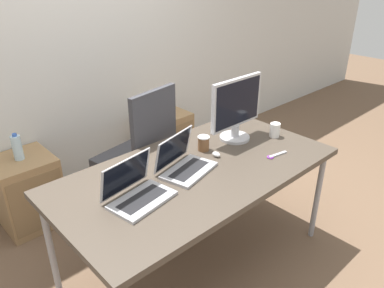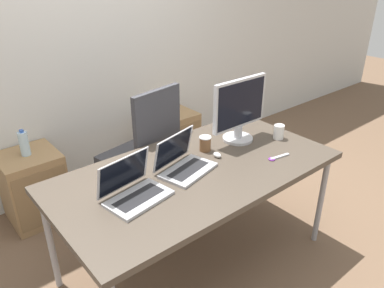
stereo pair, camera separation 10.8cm
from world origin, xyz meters
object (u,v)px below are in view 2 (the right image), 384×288
Objects in this scene: office_chair at (143,167)px; water_bottle at (24,143)px; monitor at (239,110)px; mouse at (217,155)px; cabinet_left at (34,187)px; coffee_cup_white at (279,132)px; laptop_left at (134,190)px; coffee_cup_brown at (205,144)px; cabinet_right at (171,139)px; laptop_right at (183,163)px.

water_bottle is (-0.72, 0.49, 0.25)m from office_chair.
office_chair is at bearing -34.09° from water_bottle.
monitor is 0.38m from mouse.
water_bottle is at bearing 90.00° from cabinet_left.
monitor is 0.34m from coffee_cup_white.
coffee_cup_white is at bearing -7.65° from mouse.
laptop_left is at bearing -176.07° from mouse.
laptop_left is at bearing -80.72° from water_bottle.
laptop_left is (0.20, -1.24, 0.51)m from cabinet_left.
coffee_cup_brown is at bearing 88.12° from mouse.
monitor is at bearing -43.35° from water_bottle.
monitor is (1.16, -1.09, 0.69)m from cabinet_left.
cabinet_right is 1.42m from water_bottle.
monitor is at bearing -43.29° from cabinet_left.
water_bottle is 2.01× the size of coffee_cup_white.
office_chair is at bearing -142.96° from cabinet_right.
laptop_left is at bearing 178.73° from coffee_cup_white.
mouse is 0.54m from coffee_cup_white.
office_chair is 2.95× the size of laptop_left.
laptop_right reaches higher than mouse.
laptop_left is at bearing -124.80° from office_chair.
water_bottle is 0.54× the size of laptop_right.
coffee_cup_white is (1.20, -0.03, 0.00)m from laptop_left.
coffee_cup_white is (1.40, -1.27, 0.13)m from water_bottle.
cabinet_left is at bearing 146.03° from office_chair.
office_chair is 17.98× the size of mouse.
office_chair is 0.80m from mouse.
coffee_cup_brown is (-0.53, 0.20, -0.00)m from coffee_cup_white.
coffee_cup_white is (0.81, -0.09, 0.00)m from laptop_right.
office_chair reaches higher than laptop_left.
office_chair is at bearing 125.78° from monitor.
office_chair is 5.29× the size of water_bottle.
laptop_right reaches higher than coffee_cup_brown.
laptop_right is (-0.78, -1.18, 0.51)m from cabinet_right.
water_bottle is at bearing 129.06° from coffee_cup_brown.
cabinet_left is 1.54× the size of laptop_left.
monitor is (-0.21, -1.09, 0.69)m from cabinet_right.
coffee_cup_white is 0.57m from coffee_cup_brown.
office_chair reaches higher than mouse.
coffee_cup_brown reaches higher than mouse.
laptop_right reaches higher than cabinet_right.
laptop_left and laptop_right have the same top height.
cabinet_right is 1.31m from monitor.
water_bottle is at bearing 145.91° from office_chair.
cabinet_left is at bearing 136.71° from monitor.
mouse is at bearing -112.96° from cabinet_right.
cabinet_left and cabinet_right have the same top height.
coffee_cup_brown is at bearing -50.88° from cabinet_left.
cabinet_right is at bearing -0.09° from water_bottle.
mouse is 0.13m from coffee_cup_brown.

